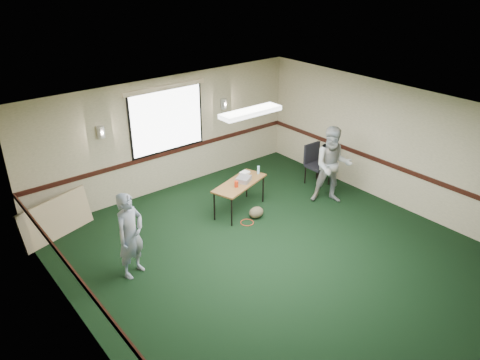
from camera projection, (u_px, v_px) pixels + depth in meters
ground at (284, 262)px, 8.65m from camera, size 8.00×8.00×0.00m
room_shell at (215, 149)px, 9.44m from camera, size 8.00×8.02×8.00m
folding_table at (240, 185)px, 10.10m from camera, size 1.49×0.95×0.69m
projector at (244, 179)px, 10.11m from camera, size 0.41×0.38×0.11m
game_console at (245, 173)px, 10.47m from camera, size 0.23×0.20×0.05m
red_cup at (236, 184)px, 9.87m from camera, size 0.09×0.09×0.13m
water_bottle at (258, 170)px, 10.45m from camera, size 0.05×0.05×0.18m
duffel_bag at (256, 212)px, 10.06m from camera, size 0.41×0.36×0.24m
cable_coil at (247, 222)px, 9.91m from camera, size 0.30×0.30×0.01m
folded_table at (56, 218)px, 9.29m from camera, size 1.56×0.69×0.80m
conference_chair at (315, 161)px, 11.38m from camera, size 0.50×0.52×1.00m
person_left at (130, 235)px, 8.01m from camera, size 0.68×0.56×1.59m
person_right at (333, 165)px, 10.39m from camera, size 1.10×1.08×1.79m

